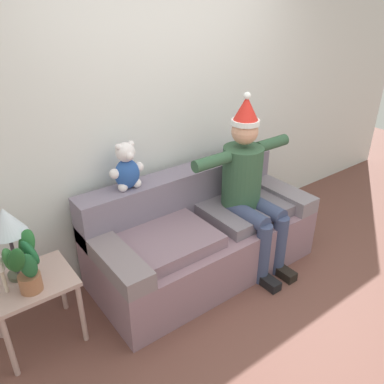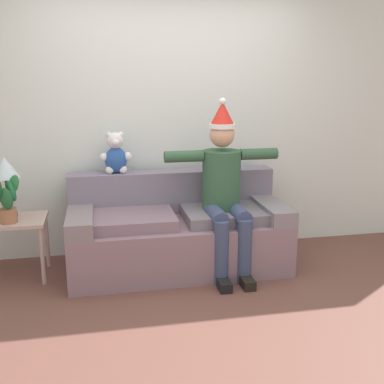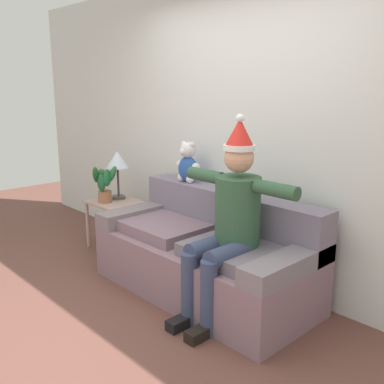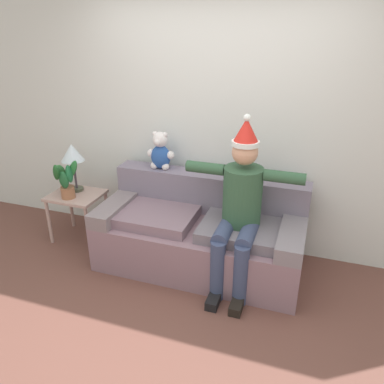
{
  "view_description": "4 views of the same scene",
  "coord_description": "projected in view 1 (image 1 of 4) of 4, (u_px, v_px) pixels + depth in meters",
  "views": [
    {
      "loc": [
        -1.77,
        -1.2,
        2.24
      ],
      "look_at": [
        -0.14,
        0.96,
        0.83
      ],
      "focal_mm": 36.61,
      "sensor_mm": 36.0,
      "label": 1
    },
    {
      "loc": [
        -0.67,
        -2.97,
        1.71
      ],
      "look_at": [
        0.1,
        0.84,
        0.74
      ],
      "focal_mm": 43.73,
      "sensor_mm": 36.0,
      "label": 2
    },
    {
      "loc": [
        2.49,
        -1.48,
        1.74
      ],
      "look_at": [
        -0.07,
        0.93,
        0.88
      ],
      "focal_mm": 41.73,
      "sensor_mm": 36.0,
      "label": 3
    },
    {
      "loc": [
        0.95,
        -2.01,
        2.19
      ],
      "look_at": [
        -0.01,
        0.79,
        0.87
      ],
      "focal_mm": 35.47,
      "sensor_mm": 36.0,
      "label": 4
    }
  ],
  "objects": [
    {
      "name": "candle_tall",
      "position": [
        1.0,
        270.0,
        2.4
      ],
      "size": [
        0.04,
        0.04,
        0.27
      ],
      "color": "beige",
      "rests_on": "side_table"
    },
    {
      "name": "couch",
      "position": [
        200.0,
        235.0,
        3.4
      ],
      "size": [
        1.92,
        0.87,
        0.84
      ],
      "color": "gray",
      "rests_on": "ground_plane"
    },
    {
      "name": "back_wall",
      "position": [
        164.0,
        107.0,
        3.3
      ],
      "size": [
        7.0,
        0.1,
        2.7
      ],
      "primitive_type": "cube",
      "color": "silver",
      "rests_on": "ground_plane"
    },
    {
      "name": "teddy_bear",
      "position": [
        127.0,
        168.0,
        3.0
      ],
      "size": [
        0.29,
        0.17,
        0.38
      ],
      "color": "#274F9D",
      "rests_on": "couch"
    },
    {
      "name": "side_table",
      "position": [
        33.0,
        290.0,
        2.62
      ],
      "size": [
        0.54,
        0.45,
        0.53
      ],
      "color": "tan",
      "rests_on": "ground_plane"
    },
    {
      "name": "person_seated",
      "position": [
        249.0,
        184.0,
        3.29
      ],
      "size": [
        1.02,
        0.77,
        1.53
      ],
      "color": "#305339",
      "rests_on": "ground_plane"
    },
    {
      "name": "potted_plant",
      "position": [
        25.0,
        264.0,
        2.4
      ],
      "size": [
        0.27,
        0.29,
        0.4
      ],
      "color": "#986142",
      "rests_on": "side_table"
    },
    {
      "name": "table_lamp",
      "position": [
        6.0,
        225.0,
        2.43
      ],
      "size": [
        0.24,
        0.24,
        0.52
      ],
      "color": "#474C3A",
      "rests_on": "side_table"
    },
    {
      "name": "ground_plane",
      "position": [
        288.0,
        337.0,
        2.83
      ],
      "size": [
        10.0,
        10.0,
        0.0
      ],
      "primitive_type": "plane",
      "color": "brown"
    }
  ]
}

